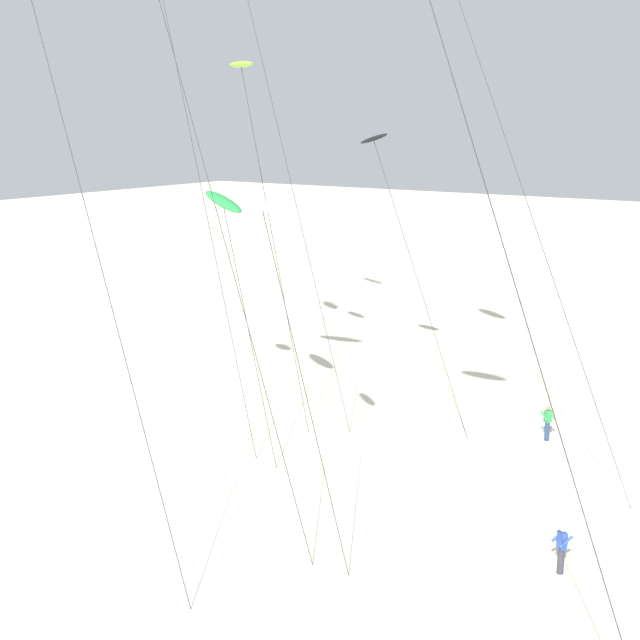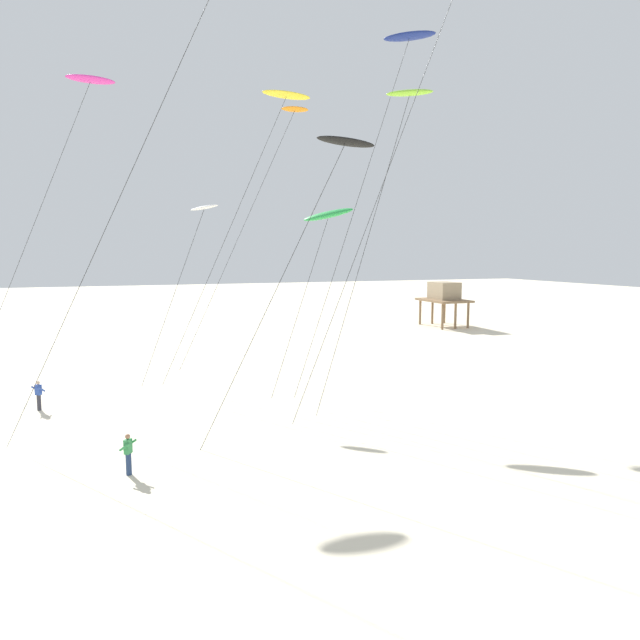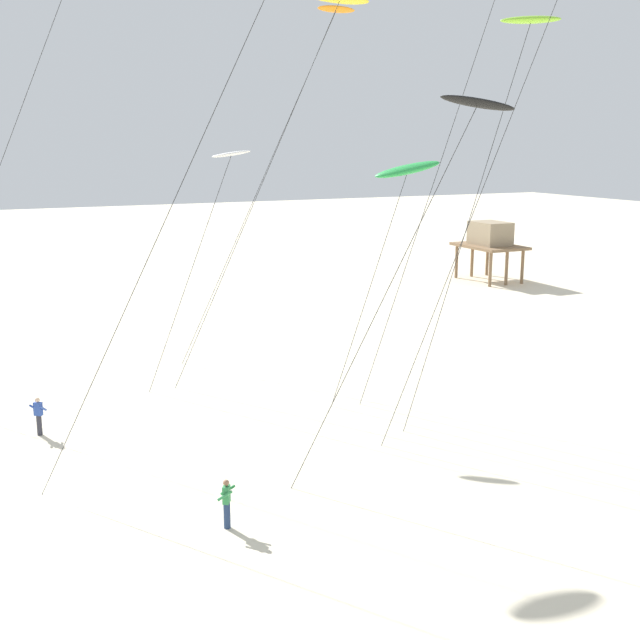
{
  "view_description": "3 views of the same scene",
  "coord_description": "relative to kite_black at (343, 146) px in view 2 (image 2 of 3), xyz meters",
  "views": [
    {
      "loc": [
        -32.05,
        -7.47,
        14.38
      ],
      "look_at": [
        -2.2,
        12.54,
        6.06
      ],
      "focal_mm": 48.67,
      "sensor_mm": 36.0,
      "label": 1
    },
    {
      "loc": [
        27.6,
        4.6,
        8.77
      ],
      "look_at": [
        0.69,
        14.41,
        5.32
      ],
      "focal_mm": 31.47,
      "sensor_mm": 36.0,
      "label": 2
    },
    {
      "loc": [
        27.69,
        -2.65,
        12.22
      ],
      "look_at": [
        1.23,
        9.86,
        5.67
      ],
      "focal_mm": 44.85,
      "sensor_mm": 36.0,
      "label": 3
    }
  ],
  "objects": [
    {
      "name": "kite_flyer_middle",
      "position": [
        -11.18,
        -13.72,
        -12.42
      ],
      "size": [
        0.72,
        0.73,
        1.67
      ],
      "color": "#33333D",
      "rests_on": "ground"
    },
    {
      "name": "kite_navy",
      "position": [
        -7.19,
        6.97,
        7.64
      ],
      "size": [
        3.03,
        7.95,
        21.37
      ],
      "color": "navy",
      "rests_on": "ground"
    },
    {
      "name": "kite_black",
      "position": [
        0.0,
        0.0,
        0.0
      ],
      "size": [
        2.63,
        7.49,
        13.92
      ],
      "color": "black",
      "rests_on": "ground"
    },
    {
      "name": "ground_plane",
      "position": [
        -4.72,
        -14.01,
        -13.31
      ],
      "size": [
        260.0,
        260.0,
        0.0
      ],
      "primitive_type": "plane",
      "color": "beige"
    },
    {
      "name": "kite_green",
      "position": [
        -8.38,
        2.51,
        -2.36
      ],
      "size": [
        2.04,
        4.89,
        11.59
      ],
      "color": "green",
      "rests_on": "ground"
    },
    {
      "name": "kite_orange",
      "position": [
        -17.22,
        3.08,
        5.32
      ],
      "size": [
        3.07,
        9.48,
        19.36
      ],
      "color": "orange",
      "rests_on": "ground"
    },
    {
      "name": "kite_flyer_nearest",
      "position": [
        0.22,
        -9.22,
        -12.42
      ],
      "size": [
        0.71,
        0.7,
        1.67
      ],
      "color": "navy",
      "rests_on": "ground"
    },
    {
      "name": "kite_magenta",
      "position": [
        -16.69,
        -10.46,
        6.13
      ],
      "size": [
        2.9,
        9.89,
        19.95
      ],
      "color": "#D8339E",
      "rests_on": "ground"
    },
    {
      "name": "stilt_house",
      "position": [
        -34.57,
        27.27,
        -9.48
      ],
      "size": [
        6.28,
        4.3,
        5.28
      ],
      "color": "#846647",
      "rests_on": "ground"
    },
    {
      "name": "kite_lime",
      "position": [
        -3.69,
        5.13,
        3.42
      ],
      "size": [
        2.13,
        5.88,
        17.1
      ],
      "color": "#8CD833",
      "rests_on": "ground"
    },
    {
      "name": "kite_white",
      "position": [
        -14.01,
        -3.96,
        -1.92
      ],
      "size": [
        1.9,
        5.16,
        11.9
      ],
      "color": "white",
      "rests_on": "ground"
    },
    {
      "name": "kite_yellow",
      "position": [
        -13.03,
        1.3,
        5.31
      ],
      "size": [
        2.73,
        9.81,
        19.1
      ],
      "color": "yellow",
      "rests_on": "ground"
    }
  ]
}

